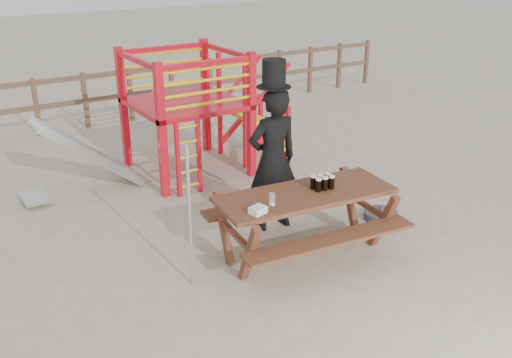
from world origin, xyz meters
name	(u,v)px	position (x,y,z in m)	size (l,w,h in m)	color
ground	(304,262)	(0.00, 0.00, 0.00)	(60.00, 60.00, 0.00)	#BEAE94
back_fence	(108,92)	(0.00, 7.00, 0.74)	(15.09, 0.09, 1.20)	brown
playground_fort	(182,112)	(0.12, 3.58, 1.07)	(4.71, 1.84, 2.10)	red
picnic_table	(305,216)	(0.11, 0.17, 0.54)	(2.37, 1.77, 0.86)	brown
man_with_hat	(273,156)	(0.21, 1.03, 1.04)	(0.75, 0.52, 2.33)	black
metal_pole	(190,218)	(-1.39, 0.30, 0.86)	(0.04, 0.04, 1.71)	#B2B2B7
parasol_base	(381,215)	(1.66, 0.38, 0.06)	(0.48, 0.48, 0.20)	#3C3D42
paper_bag	(258,210)	(-0.69, 0.00, 0.90)	(0.18, 0.14, 0.08)	white
stout_pints	(323,182)	(0.36, 0.16, 0.94)	(0.28, 0.20, 0.17)	black
empty_glasses	(272,200)	(-0.44, 0.10, 0.92)	(0.08, 0.08, 0.15)	silver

